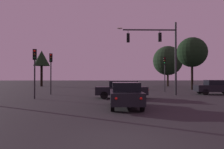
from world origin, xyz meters
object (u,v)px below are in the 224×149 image
at_px(car_nearside_lane, 125,94).
at_px(car_crossing_left, 216,87).
at_px(tree_behind_sign, 168,61).
at_px(traffic_signal_mast_arm, 160,46).
at_px(traffic_light_median, 165,67).
at_px(tree_left_far, 42,59).
at_px(car_crossing_right, 122,89).
at_px(traffic_light_corner_right, 35,64).
at_px(traffic_light_corner_left, 51,65).
at_px(tree_center_horizon, 192,52).

bearing_deg(car_nearside_lane, car_crossing_left, 41.46).
bearing_deg(tree_behind_sign, car_crossing_left, -92.54).
xyz_separation_m(traffic_signal_mast_arm, traffic_light_median, (1.89, 4.85, -1.89)).
relative_size(tree_behind_sign, tree_left_far, 1.14).
relative_size(car_nearside_lane, car_crossing_right, 0.98).
height_order(traffic_light_corner_right, car_crossing_left, traffic_light_corner_right).
relative_size(car_nearside_lane, car_crossing_left, 1.05).
relative_size(traffic_light_corner_left, car_nearside_lane, 0.98).
distance_m(car_crossing_right, tree_left_far, 27.81).
height_order(traffic_signal_mast_arm, traffic_light_corner_right, traffic_signal_mast_arm).
height_order(tree_left_far, tree_center_horizon, tree_center_horizon).
relative_size(car_crossing_right, tree_center_horizon, 0.59).
bearing_deg(tree_left_far, tree_behind_sign, -0.94).
distance_m(traffic_light_corner_left, tree_center_horizon, 20.09).
relative_size(traffic_light_corner_right, car_crossing_left, 0.99).
bearing_deg(car_nearside_lane, tree_center_horizon, 57.15).
height_order(car_crossing_right, tree_center_horizon, tree_center_horizon).
xyz_separation_m(traffic_light_corner_right, car_nearside_lane, (7.10, -5.35, -2.17)).
relative_size(traffic_light_median, car_nearside_lane, 0.98).
height_order(car_nearside_lane, car_crossing_right, same).
relative_size(car_nearside_lane, tree_left_far, 0.63).
xyz_separation_m(traffic_light_corner_left, tree_left_far, (-6.63, 19.47, 2.36)).
distance_m(car_nearside_lane, tree_behind_sign, 31.31).
bearing_deg(traffic_light_corner_right, traffic_signal_mast_arm, 15.93).
bearing_deg(tree_behind_sign, car_nearside_lane, -111.26).
bearing_deg(tree_behind_sign, tree_left_far, 179.06).
xyz_separation_m(car_crossing_left, tree_center_horizon, (1.08, 8.58, 4.62)).
bearing_deg(tree_left_far, traffic_light_corner_right, -75.05).
height_order(traffic_light_corner_left, tree_left_far, tree_left_far).
bearing_deg(car_nearside_lane, traffic_light_corner_left, 124.90).
xyz_separation_m(traffic_light_corner_right, car_crossing_right, (7.33, 0.23, -2.17)).
bearing_deg(tree_center_horizon, traffic_signal_mast_arm, -127.91).
distance_m(car_crossing_right, tree_center_horizon, 17.18).
bearing_deg(car_crossing_right, tree_center_horizon, 47.31).
distance_m(traffic_light_median, car_crossing_right, 10.16).
xyz_separation_m(traffic_light_corner_right, tree_left_far, (-6.40, 23.97, 2.44)).
height_order(traffic_light_corner_right, car_crossing_right, traffic_light_corner_right).
relative_size(traffic_light_corner_right, tree_left_far, 0.60).
height_order(traffic_light_corner_left, tree_behind_sign, tree_behind_sign).
bearing_deg(car_crossing_right, tree_behind_sign, 64.74).
xyz_separation_m(car_nearside_lane, tree_center_horizon, (11.46, 17.74, 4.62)).
bearing_deg(car_crossing_left, tree_center_horizon, 82.79).
xyz_separation_m(traffic_light_median, tree_left_far, (-19.73, 15.85, 2.36)).
bearing_deg(traffic_signal_mast_arm, traffic_light_median, 68.74).
relative_size(traffic_light_corner_left, traffic_light_median, 1.00).
bearing_deg(traffic_light_corner_left, car_crossing_left, -2.27).
bearing_deg(traffic_light_median, car_crossing_left, -46.14).
relative_size(traffic_light_corner_right, car_crossing_right, 0.93).
xyz_separation_m(traffic_light_corner_right, traffic_light_median, (13.33, 8.12, 0.09)).
bearing_deg(tree_center_horizon, traffic_light_corner_right, -146.25).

